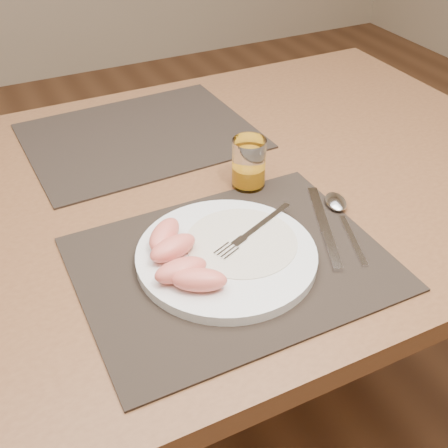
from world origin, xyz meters
TOP-DOWN VIEW (x-y plane):
  - ground at (0.00, 0.00)m, footprint 5.00×5.00m
  - table at (0.00, 0.00)m, footprint 1.40×0.90m
  - placemat_near at (-0.03, -0.22)m, footprint 0.45×0.35m
  - placemat_far at (-0.02, 0.22)m, footprint 0.46×0.37m
  - plate at (-0.03, -0.21)m, footprint 0.27×0.27m
  - plate_dressing at (-0.00, -0.20)m, footprint 0.17×0.17m
  - fork at (0.01, -0.19)m, footprint 0.17×0.09m
  - knife at (0.14, -0.22)m, footprint 0.10×0.21m
  - spoon at (0.19, -0.18)m, footprint 0.09×0.19m
  - juice_glass at (0.09, -0.04)m, footprint 0.06×0.06m
  - grapefruit_wedges at (-0.11, -0.21)m, footprint 0.10×0.19m

SIDE VIEW (x-z plane):
  - ground at x=0.00m, z-range 0.00..0.00m
  - table at x=0.00m, z-range 0.29..1.04m
  - placemat_near at x=-0.03m, z-range 0.75..0.75m
  - placemat_far at x=-0.02m, z-range 0.75..0.75m
  - knife at x=0.14m, z-range 0.75..0.76m
  - spoon at x=0.19m, z-range 0.75..0.77m
  - plate at x=-0.03m, z-range 0.75..0.77m
  - plate_dressing at x=0.00m, z-range 0.77..0.77m
  - fork at x=0.01m, z-range 0.77..0.77m
  - grapefruit_wedges at x=-0.11m, z-range 0.77..0.80m
  - juice_glass at x=0.09m, z-range 0.75..0.84m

